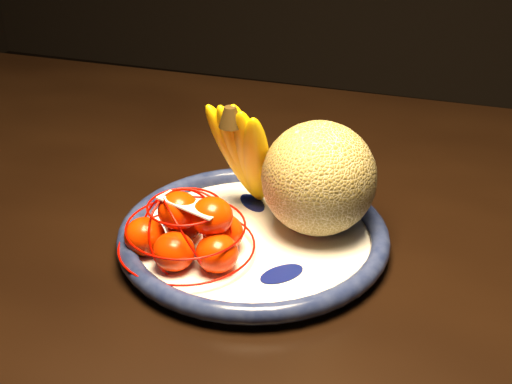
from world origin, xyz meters
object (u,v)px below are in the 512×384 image
(dining_table, at_px, (209,230))
(fruit_bowl, at_px, (253,237))
(cantaloupe, at_px, (319,178))
(mandarin_bag, at_px, (189,232))
(banana_bunch, at_px, (246,151))

(dining_table, bearing_deg, fruit_bowl, -49.65)
(cantaloupe, relative_size, mandarin_bag, 0.73)
(banana_bunch, bearing_deg, cantaloupe, 8.24)
(cantaloupe, distance_m, banana_bunch, 0.10)
(dining_table, relative_size, cantaloupe, 10.27)
(dining_table, bearing_deg, cantaloupe, -25.59)
(fruit_bowl, xyz_separation_m, cantaloupe, (0.07, 0.04, 0.07))
(banana_bunch, distance_m, mandarin_bag, 0.13)
(mandarin_bag, bearing_deg, cantaloupe, 39.53)
(fruit_bowl, height_order, mandarin_bag, mandarin_bag)
(fruit_bowl, distance_m, cantaloupe, 0.11)
(dining_table, bearing_deg, mandarin_bag, -74.72)
(dining_table, bearing_deg, banana_bunch, -39.48)
(cantaloupe, xyz_separation_m, banana_bunch, (-0.10, 0.02, 0.01))
(dining_table, height_order, cantaloupe, cantaloupe)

